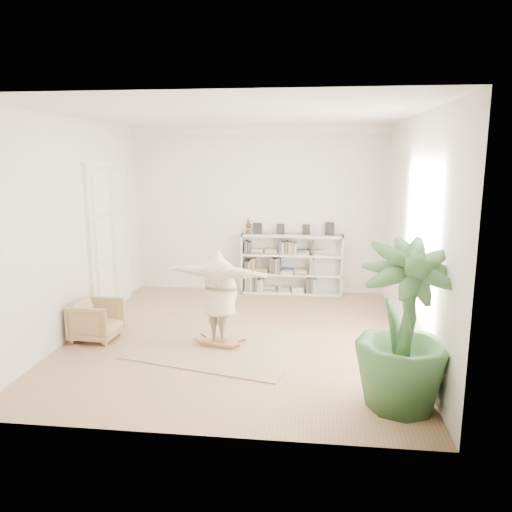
{
  "coord_description": "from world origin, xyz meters",
  "views": [
    {
      "loc": [
        1.22,
        -7.81,
        3.0
      ],
      "look_at": [
        0.25,
        0.4,
        1.31
      ],
      "focal_mm": 35.0,
      "sensor_mm": 36.0,
      "label": 1
    }
  ],
  "objects": [
    {
      "name": "armchair",
      "position": [
        -2.3,
        -0.36,
        0.33
      ],
      "size": [
        0.75,
        0.73,
        0.66
      ],
      "primitive_type": "imported",
      "rotation": [
        0.0,
        0.0,
        1.53
      ],
      "color": "tan",
      "rests_on": "floor"
    },
    {
      "name": "doors",
      "position": [
        -2.7,
        1.3,
        1.4
      ],
      "size": [
        0.09,
        1.78,
        2.92
      ],
      "color": "white",
      "rests_on": "floor"
    },
    {
      "name": "houseplant",
      "position": [
        2.3,
        -2.08,
        1.01
      ],
      "size": [
        1.29,
        1.29,
        2.03
      ],
      "primitive_type": "imported",
      "rotation": [
        0.0,
        0.0,
        0.14
      ],
      "color": "#32582C",
      "rests_on": "floor"
    },
    {
      "name": "room_shell",
      "position": [
        0.0,
        2.94,
        3.51
      ],
      "size": [
        6.0,
        6.0,
        6.0
      ],
      "color": "silver",
      "rests_on": "floor"
    },
    {
      "name": "person",
      "position": [
        -0.22,
        -0.43,
        0.86
      ],
      "size": [
        1.84,
        0.89,
        1.44
      ],
      "primitive_type": "imported",
      "rotation": [
        0.0,
        0.0,
        2.9
      ],
      "color": "beige",
      "rests_on": "rocker_board"
    },
    {
      "name": "bookshelf",
      "position": [
        0.74,
        2.82,
        0.64
      ],
      "size": [
        2.2,
        0.35,
        1.64
      ],
      "color": "silver",
      "rests_on": "floor"
    },
    {
      "name": "floor",
      "position": [
        0.0,
        0.0,
        0.0
      ],
      "size": [
        6.0,
        6.0,
        0.0
      ],
      "primitive_type": "plane",
      "color": "#966C4D",
      "rests_on": "ground"
    },
    {
      "name": "rug",
      "position": [
        -0.22,
        -0.43,
        0.01
      ],
      "size": [
        2.9,
        2.53,
        0.02
      ],
      "primitive_type": "cube",
      "rotation": [
        0.0,
        0.0,
        -0.24
      ],
      "color": "tan",
      "rests_on": "floor"
    },
    {
      "name": "rocker_board",
      "position": [
        -0.22,
        -0.43,
        0.07
      ],
      "size": [
        0.62,
        0.45,
        0.12
      ],
      "rotation": [
        0.0,
        0.0,
        -0.24
      ],
      "color": "brown",
      "rests_on": "rug"
    }
  ]
}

